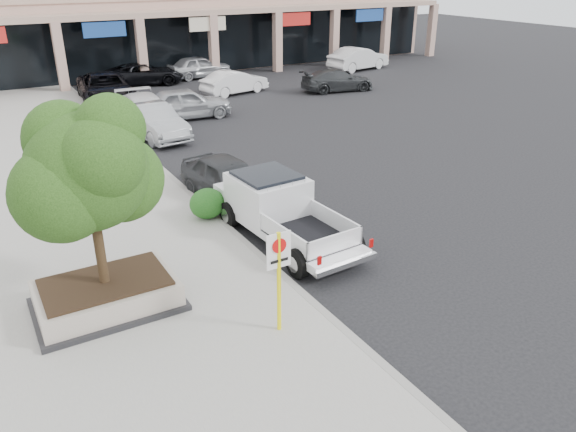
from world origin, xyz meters
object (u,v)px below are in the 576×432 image
object	(u,v)px
curb_car_c	(146,112)
curb_car_b	(154,122)
pickup_truck	(287,213)
lot_car_c	(337,80)
planter	(107,294)
lot_car_d	(144,74)
lot_car_b	(235,82)
curb_car_a	(229,180)
lot_car_f	(358,59)
curb_car_d	(105,88)
lot_car_a	(185,103)
no_parking_sign	(279,269)
planter_tree	(93,169)
lot_car_e	(199,67)

from	to	relation	value
curb_car_c	curb_car_b	bearing A→B (deg)	-94.34
pickup_truck	lot_car_c	xyz separation A→B (m)	(13.15, 16.37, -0.22)
planter	lot_car_d	world-z (taller)	lot_car_d
lot_car_c	lot_car_b	bearing A→B (deg)	76.45
curb_car_a	lot_car_f	distance (m)	26.34
curb_car_b	lot_car_c	distance (m)	13.82
curb_car_a	lot_car_b	size ratio (longest dim) A/B	1.02
curb_car_d	lot_car_f	bearing A→B (deg)	10.94
lot_car_a	lot_car_c	xyz separation A→B (m)	(10.62, 1.72, -0.13)
curb_car_a	curb_car_c	distance (m)	10.42
pickup_truck	curb_car_a	size ratio (longest dim) A/B	1.28
lot_car_c	lot_car_f	size ratio (longest dim) A/B	0.91
lot_car_f	curb_car_d	bearing A→B (deg)	84.03
curb_car_b	lot_car_a	bearing A→B (deg)	38.96
curb_car_b	lot_car_d	bearing A→B (deg)	67.86
curb_car_b	lot_car_d	distance (m)	12.75
planter	curb_car_d	distance (m)	22.03
no_parking_sign	curb_car_d	distance (m)	24.24
no_parking_sign	curb_car_d	bearing A→B (deg)	84.61
curb_car_b	curb_car_d	distance (m)	8.24
planter	lot_car_d	distance (m)	26.92
curb_car_d	lot_car_c	world-z (taller)	curb_car_d
lot_car_f	planter_tree	bearing A→B (deg)	122.87
no_parking_sign	lot_car_a	world-z (taller)	no_parking_sign
lot_car_c	lot_car_f	xyz separation A→B (m)	(5.68, 5.46, 0.16)
curb_car_b	lot_car_a	size ratio (longest dim) A/B	0.99
lot_car_a	lot_car_f	world-z (taller)	lot_car_f
curb_car_c	lot_car_c	world-z (taller)	curb_car_c
lot_car_d	lot_car_f	size ratio (longest dim) A/B	1.00
curb_car_b	lot_car_b	size ratio (longest dim) A/B	1.09
pickup_truck	lot_car_b	world-z (taller)	pickup_truck
lot_car_e	lot_car_a	bearing A→B (deg)	150.33
planter_tree	lot_car_b	size ratio (longest dim) A/B	0.94
planter	no_parking_sign	xyz separation A→B (m)	(2.95, -2.71, 1.16)
pickup_truck	lot_car_d	distance (m)	24.59
curb_car_a	lot_car_d	distance (m)	21.10
lot_car_a	planter_tree	bearing A→B (deg)	157.77
lot_car_c	lot_car_e	bearing A→B (deg)	44.03
planter_tree	lot_car_f	distance (m)	33.22
curb_car_d	lot_car_e	distance (m)	8.72
lot_car_d	curb_car_a	bearing A→B (deg)	-177.54
curb_car_c	curb_car_a	bearing A→B (deg)	-89.36
pickup_truck	curb_car_b	distance (m)	12.06
lot_car_c	lot_car_f	world-z (taller)	lot_car_f
lot_car_b	lot_car_d	distance (m)	6.75
curb_car_b	lot_car_b	bearing A→B (deg)	36.23
lot_car_e	lot_car_f	size ratio (longest dim) A/B	0.89
pickup_truck	curb_car_d	distance (m)	20.30
curb_car_a	planter_tree	bearing A→B (deg)	-145.43
planter	curb_car_d	size ratio (longest dim) A/B	0.54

